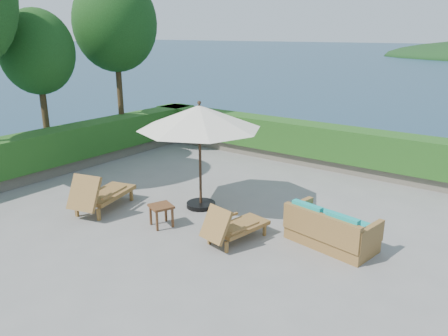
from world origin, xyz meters
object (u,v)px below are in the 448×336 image
Objects in this scene: lounge_left at (100,194)px; side_table at (161,209)px; patio_umbrella at (199,118)px; wicker_loveseat at (330,230)px; lounge_right at (233,226)px.

lounge_left reaches higher than side_table.
patio_umbrella is 3.00m from lounge_left.
patio_umbrella reaches higher than lounge_left.
lounge_right is at bearing -138.78° from wicker_loveseat.
side_table is 3.64m from wicker_loveseat.
lounge_right is 1.95m from wicker_loveseat.
wicker_loveseat is (1.67, 1.01, -0.02)m from lounge_right.
lounge_left is at bearing -138.16° from patio_umbrella.
patio_umbrella reaches higher than wicker_loveseat.
side_table is at bearing -7.20° from lounge_left.
lounge_left is 3.55m from lounge_right.
side_table is (0.00, -1.38, -1.81)m from patio_umbrella.
side_table is 0.32× the size of wicker_loveseat.
wicker_loveseat is at bearing 41.84° from lounge_right.
wicker_loveseat is (5.18, 1.55, -0.10)m from lounge_left.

